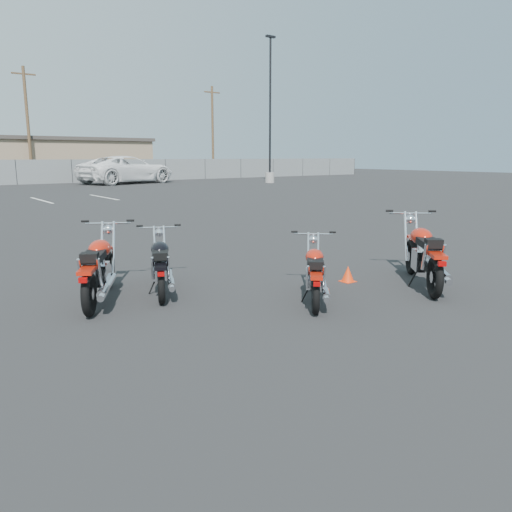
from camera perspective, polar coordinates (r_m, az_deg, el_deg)
ground at (r=6.70m, az=1.71°, el=-6.47°), size 120.00×120.00×0.00m
motorcycle_front_red at (r=7.46m, az=-17.50°, el=-1.36°), size 1.43×2.04×1.05m
motorcycle_second_black at (r=7.71m, az=-10.80°, el=-1.04°), size 1.16×1.84×0.93m
motorcycle_third_red at (r=7.16m, az=6.77°, el=-2.01°), size 1.47×1.59×0.89m
motorcycle_rear_red at (r=8.39m, az=18.63°, el=0.13°), size 1.83×1.97×1.11m
training_cone_near at (r=8.42m, az=10.46°, el=-2.01°), size 0.22×0.22×0.26m
light_pole_east at (r=39.49m, az=1.60°, el=12.52°), size 0.80×0.70×10.84m
tan_building_east at (r=50.95m, az=-21.15°, el=10.38°), size 14.40×9.40×3.70m
utility_pole_c at (r=45.19m, az=-24.63°, el=13.69°), size 1.80×0.24×9.00m
utility_pole_d at (r=53.05m, az=-4.98°, el=14.15°), size 1.80×0.24×9.00m
white_van at (r=39.80m, az=-14.58°, el=10.39°), size 5.59×9.21×3.27m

